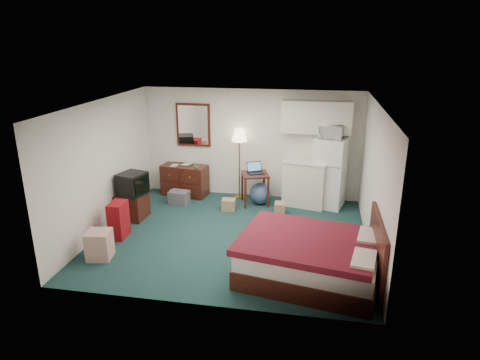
% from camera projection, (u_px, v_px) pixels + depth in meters
% --- Properties ---
extents(floor, '(5.00, 4.50, 0.01)m').
position_uv_depth(floor, '(232.00, 235.00, 8.14)').
color(floor, black).
rests_on(floor, ground).
extents(ceiling, '(5.00, 4.50, 0.01)m').
position_uv_depth(ceiling, '(231.00, 104.00, 7.34)').
color(ceiling, white).
rests_on(ceiling, walls).
extents(walls, '(5.01, 4.51, 2.50)m').
position_uv_depth(walls, '(232.00, 173.00, 7.74)').
color(walls, white).
rests_on(walls, floor).
extents(mirror, '(0.80, 0.06, 1.00)m').
position_uv_depth(mirror, '(193.00, 125.00, 9.91)').
color(mirror, white).
rests_on(mirror, walls).
extents(upper_cabinets, '(1.50, 0.35, 0.70)m').
position_uv_depth(upper_cabinets, '(316.00, 117.00, 9.20)').
color(upper_cabinets, silver).
rests_on(upper_cabinets, walls).
extents(headboard, '(0.06, 1.56, 1.00)m').
position_uv_depth(headboard, '(377.00, 251.00, 6.39)').
color(headboard, black).
rests_on(headboard, walls).
extents(dresser, '(1.13, 0.64, 0.73)m').
position_uv_depth(dresser, '(185.00, 180.00, 10.13)').
color(dresser, black).
rests_on(dresser, floor).
extents(floor_lamp, '(0.39, 0.39, 1.63)m').
position_uv_depth(floor_lamp, '(239.00, 164.00, 9.83)').
color(floor_lamp, '#B98039').
rests_on(floor_lamp, floor).
extents(desk, '(0.71, 0.71, 0.71)m').
position_uv_depth(desk, '(255.00, 189.00, 9.58)').
color(desk, black).
rests_on(desk, floor).
extents(exercise_ball, '(0.61, 0.61, 0.49)m').
position_uv_depth(exercise_ball, '(260.00, 193.00, 9.62)').
color(exercise_ball, '#385176').
rests_on(exercise_ball, floor).
extents(kitchen_counter, '(1.04, 0.88, 1.00)m').
position_uv_depth(kitchen_counter, '(306.00, 183.00, 9.54)').
color(kitchen_counter, silver).
rests_on(kitchen_counter, floor).
extents(fridge, '(0.78, 0.78, 1.55)m').
position_uv_depth(fridge, '(329.00, 173.00, 9.34)').
color(fridge, white).
rests_on(fridge, floor).
extents(bed, '(2.31, 1.95, 0.66)m').
position_uv_depth(bed, '(310.00, 258.00, 6.63)').
color(bed, '#511022').
rests_on(bed, floor).
extents(tv_stand, '(0.56, 0.61, 0.54)m').
position_uv_depth(tv_stand, '(132.00, 206.00, 8.85)').
color(tv_stand, black).
rests_on(tv_stand, floor).
extents(suitcase, '(0.27, 0.43, 0.69)m').
position_uv_depth(suitcase, '(119.00, 220.00, 7.98)').
color(suitcase, maroon).
rests_on(suitcase, floor).
extents(retail_box, '(0.45, 0.45, 0.49)m').
position_uv_depth(retail_box, '(99.00, 245.00, 7.24)').
color(retail_box, beige).
rests_on(retail_box, floor).
extents(file_bin, '(0.46, 0.36, 0.30)m').
position_uv_depth(file_bin, '(179.00, 197.00, 9.65)').
color(file_bin, '#5A5B64').
rests_on(file_bin, floor).
extents(cardboard_box_a, '(0.30, 0.26, 0.24)m').
position_uv_depth(cardboard_box_a, '(229.00, 204.00, 9.31)').
color(cardboard_box_a, '#917D56').
rests_on(cardboard_box_a, floor).
extents(cardboard_box_b, '(0.24, 0.28, 0.26)m').
position_uv_depth(cardboard_box_b, '(280.00, 209.00, 9.06)').
color(cardboard_box_b, '#917D56').
rests_on(cardboard_box_b, floor).
extents(laptop, '(0.43, 0.40, 0.23)m').
position_uv_depth(laptop, '(256.00, 168.00, 9.44)').
color(laptop, black).
rests_on(laptop, desk).
extents(crt_tv, '(0.61, 0.64, 0.45)m').
position_uv_depth(crt_tv, '(132.00, 184.00, 8.64)').
color(crt_tv, black).
rests_on(crt_tv, tv_stand).
extents(microwave, '(0.54, 0.37, 0.34)m').
position_uv_depth(microwave, '(331.00, 130.00, 9.03)').
color(microwave, white).
rests_on(microwave, fridge).
extents(book_a, '(0.16, 0.03, 0.22)m').
position_uv_depth(book_a, '(171.00, 161.00, 9.98)').
color(book_a, '#917D56').
rests_on(book_a, dresser).
extents(book_b, '(0.18, 0.08, 0.24)m').
position_uv_depth(book_b, '(184.00, 159.00, 10.08)').
color(book_b, '#917D56').
rests_on(book_b, dresser).
extents(mug, '(0.13, 0.11, 0.12)m').
position_uv_depth(mug, '(196.00, 166.00, 9.74)').
color(mug, '#3D7D33').
rests_on(mug, dresser).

